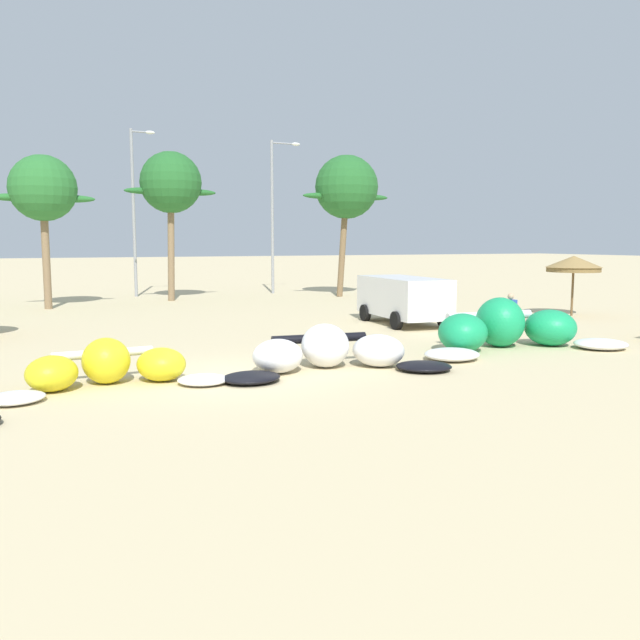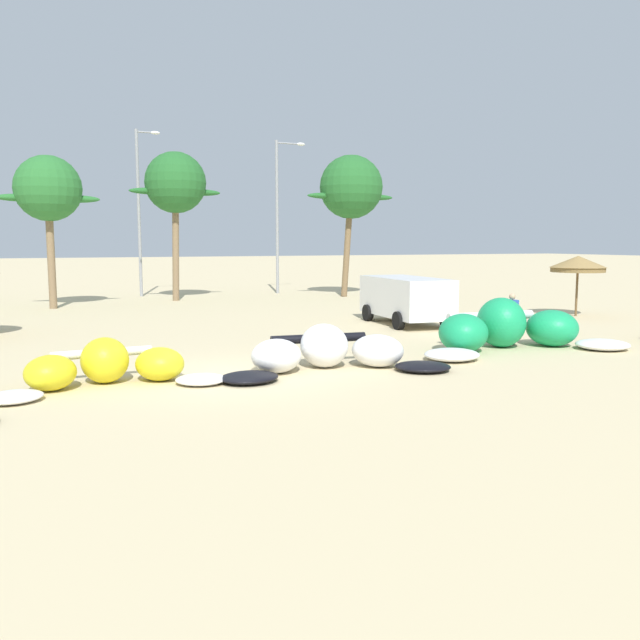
% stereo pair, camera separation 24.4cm
% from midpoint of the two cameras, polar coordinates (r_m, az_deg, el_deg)
% --- Properties ---
extents(ground_plane, '(260.00, 260.00, 0.00)m').
position_cam_midpoint_polar(ground_plane, '(15.95, -8.21, -4.92)').
color(ground_plane, beige).
extents(kite_left, '(5.35, 2.49, 1.05)m').
position_cam_midpoint_polar(kite_left, '(15.54, -18.36, -3.99)').
color(kite_left, white).
rests_on(kite_left, ground).
extents(kite_left_of_center, '(6.11, 3.10, 1.13)m').
position_cam_midpoint_polar(kite_left_of_center, '(16.63, 0.38, -2.85)').
color(kite_left_of_center, black).
rests_on(kite_left_of_center, ground).
extents(kite_center, '(7.18, 3.44, 1.53)m').
position_cam_midpoint_polar(kite_center, '(20.62, 15.67, -0.79)').
color(kite_center, white).
rests_on(kite_center, ground).
extents(beach_umbrella_middle, '(2.39, 2.39, 2.63)m').
position_cam_midpoint_polar(beach_umbrella_middle, '(30.67, 20.99, 4.59)').
color(beach_umbrella_middle, brown).
rests_on(beach_umbrella_middle, ground).
extents(parked_van, '(2.51, 4.78, 1.84)m').
position_cam_midpoint_polar(parked_van, '(26.07, 6.88, 2.06)').
color(parked_van, white).
rests_on(parked_van, ground).
extents(person_near_kites, '(0.36, 0.24, 1.62)m').
position_cam_midpoint_polar(person_near_kites, '(21.55, 15.90, 0.14)').
color(person_near_kites, '#383842').
rests_on(person_near_kites, ground).
extents(palm_left_of_gap, '(4.70, 3.13, 7.33)m').
position_cam_midpoint_polar(palm_left_of_gap, '(34.34, -23.15, 10.38)').
color(palm_left_of_gap, '#7F6647').
rests_on(palm_left_of_gap, ground).
extents(palm_center_left, '(4.97, 3.32, 8.10)m').
position_cam_midpoint_polar(palm_center_left, '(37.14, -13.05, 11.47)').
color(palm_center_left, '#7F6647').
rests_on(palm_center_left, ground).
extents(palm_center_right, '(5.56, 3.71, 8.29)m').
position_cam_midpoint_polar(palm_center_right, '(39.20, 2.13, 11.40)').
color(palm_center_right, brown).
rests_on(palm_center_right, ground).
extents(lamppost_west_center, '(1.45, 0.24, 9.73)m').
position_cam_midpoint_polar(lamppost_west_center, '(40.39, -15.96, 9.59)').
color(lamppost_west_center, gray).
rests_on(lamppost_west_center, ground).
extents(lamppost_east_center, '(1.98, 0.24, 9.45)m').
position_cam_midpoint_polar(lamppost_east_center, '(41.47, -4.14, 9.64)').
color(lamppost_east_center, gray).
rests_on(lamppost_east_center, ground).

